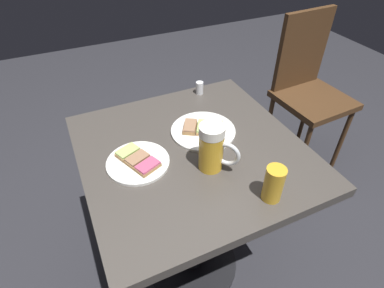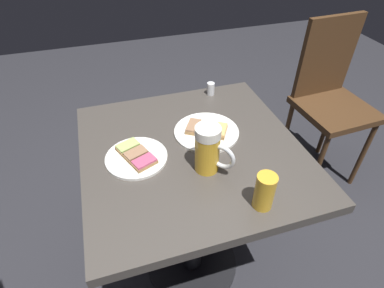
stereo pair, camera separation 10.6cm
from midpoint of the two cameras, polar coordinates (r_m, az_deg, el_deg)
The scene contains 8 objects.
ground_plane at distance 1.67m, azimuth -1.94°, elevation -21.09°, with size 6.00×6.00×0.00m, color #28282D.
cafe_table at distance 1.19m, azimuth -2.57°, elevation -7.00°, with size 0.75×0.75×0.76m.
plate_near at distance 1.03m, azimuth -12.82°, elevation -3.25°, with size 0.21×0.21×0.03m.
plate_far at distance 1.14m, azimuth -0.59°, elevation 2.49°, with size 0.24×0.24×0.03m.
beer_mug at distance 0.95m, azimuth 0.64°, elevation -0.90°, with size 0.11×0.11×0.16m.
beer_glass_small at distance 0.89m, azimuth 11.49°, elevation -7.36°, with size 0.06×0.06×0.11m, color gold.
salt_shaker at distance 1.36m, azimuth -0.86°, elevation 10.20°, with size 0.03×0.03×0.05m, color silver.
cafe_chair at distance 1.95m, azimuth 19.04°, elevation 10.14°, with size 0.40×0.40×0.96m.
Camera 1 is at (0.74, -0.34, 1.46)m, focal length 29.03 mm.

